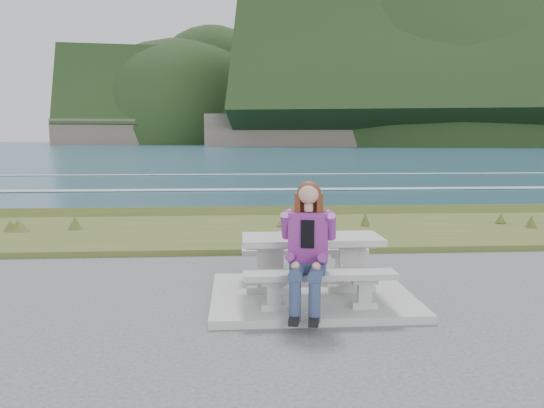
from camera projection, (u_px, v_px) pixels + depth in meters
name	position (u px, v px, depth m)	size (l,w,h in m)	color
concrete_slab	(311.00, 296.00, 6.98)	(2.60, 2.10, 0.10)	gray
picnic_table	(312.00, 249.00, 6.90)	(1.80, 0.75, 0.75)	gray
bench_landward	(320.00, 280.00, 6.24)	(1.80, 0.35, 0.45)	gray
bench_seaward	(304.00, 255.00, 7.62)	(1.80, 0.35, 0.45)	gray
grass_verge	(280.00, 233.00, 11.94)	(160.00, 4.50, 0.22)	#344F1D
shore_drop	(271.00, 215.00, 14.81)	(160.00, 0.80, 2.20)	brown
ocean	(252.00, 203.00, 32.04)	(1600.00, 1600.00, 0.09)	navy
headland_range	(481.00, 129.00, 413.05)	(729.83, 363.95, 225.85)	brown
seated_woman	(307.00, 266.00, 6.06)	(0.59, 0.85, 1.52)	navy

